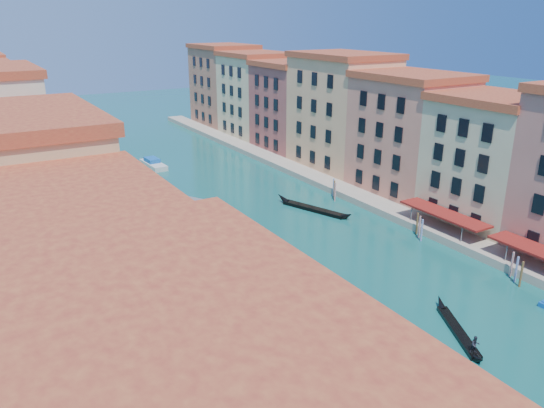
{
  "coord_description": "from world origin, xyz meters",
  "views": [
    {
      "loc": [
        -28.9,
        -4.43,
        26.56
      ],
      "look_at": [
        -1.07,
        42.79,
        7.29
      ],
      "focal_mm": 35.0,
      "sensor_mm": 36.0,
      "label": 1
    }
  ],
  "objects_px": {
    "gondola_fore": "(268,266)",
    "vaporetto_far": "(153,208)",
    "gondola_right": "(459,331)",
    "vaporetto_near": "(328,369)"
  },
  "relations": [
    {
      "from": "gondola_fore",
      "to": "vaporetto_far",
      "type": "bearing_deg",
      "value": 119.52
    },
    {
      "from": "vaporetto_far",
      "to": "gondola_fore",
      "type": "height_order",
      "value": "vaporetto_far"
    },
    {
      "from": "gondola_right",
      "to": "gondola_fore",
      "type": "bearing_deg",
      "value": 139.89
    },
    {
      "from": "gondola_right",
      "to": "vaporetto_near",
      "type": "bearing_deg",
      "value": -154.1
    },
    {
      "from": "vaporetto_near",
      "to": "gondola_fore",
      "type": "bearing_deg",
      "value": 58.44
    },
    {
      "from": "vaporetto_near",
      "to": "vaporetto_far",
      "type": "bearing_deg",
      "value": 75.23
    },
    {
      "from": "vaporetto_near",
      "to": "vaporetto_far",
      "type": "relative_size",
      "value": 1.03
    },
    {
      "from": "vaporetto_far",
      "to": "gondola_fore",
      "type": "bearing_deg",
      "value": -105.64
    },
    {
      "from": "vaporetto_near",
      "to": "gondola_right",
      "type": "distance_m",
      "value": 14.18
    },
    {
      "from": "vaporetto_near",
      "to": "gondola_right",
      "type": "relative_size",
      "value": 2.29
    }
  ]
}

